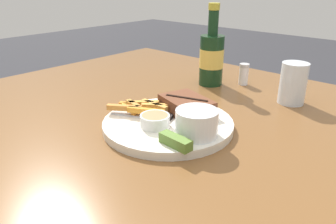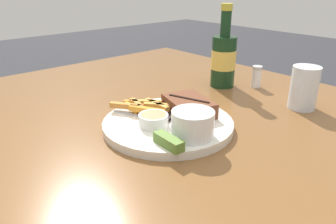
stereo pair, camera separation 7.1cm
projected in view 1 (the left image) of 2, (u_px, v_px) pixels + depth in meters
The scene contains 12 objects.
dining_table at pixel (168, 158), 0.75m from camera, with size 1.32×1.15×0.77m.
dinner_plate at pixel (168, 124), 0.72m from camera, with size 0.29×0.29×0.02m.
steak_portion at pixel (187, 105), 0.75m from camera, with size 0.14×0.12×0.04m.
fries_pile at pixel (143, 107), 0.76m from camera, with size 0.14×0.12×0.02m.
coleslaw_cup at pixel (197, 121), 0.64m from camera, with size 0.08×0.08×0.05m.
dipping_sauce_cup at pixel (156, 120), 0.68m from camera, with size 0.06×0.06×0.03m.
pickle_spear at pixel (175, 141), 0.61m from camera, with size 0.07×0.03×0.02m.
fork_utensil at pixel (136, 116), 0.74m from camera, with size 0.13×0.07×0.00m.
knife_utensil at pixel (171, 113), 0.75m from camera, with size 0.07×0.16×0.01m.
beer_bottle at pixel (212, 57), 0.98m from camera, with size 0.07×0.07×0.24m.
drinking_glass at pixel (293, 83), 0.85m from camera, with size 0.07×0.07×0.11m.
salt_shaker at pixel (244, 74), 1.00m from camera, with size 0.03×0.03×0.07m.
Camera 1 is at (0.44, -0.49, 1.08)m, focal length 35.00 mm.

